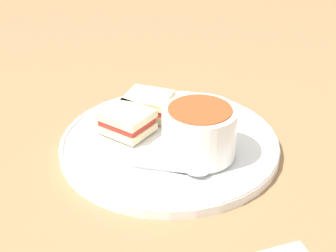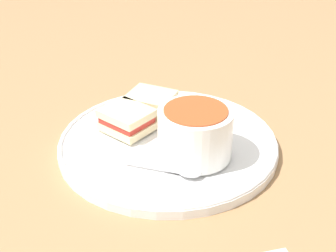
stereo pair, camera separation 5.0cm
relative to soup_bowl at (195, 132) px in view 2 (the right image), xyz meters
name	(u,v)px [view 2 (the right image)]	position (x,y,z in m)	size (l,w,h in m)	color
ground_plane	(168,148)	(0.04, 0.04, -0.06)	(2.40, 2.40, 0.00)	#9E754C
plate	(168,142)	(0.04, 0.04, -0.05)	(0.34, 0.34, 0.02)	white
soup_bowl	(195,132)	(0.00, 0.00, 0.00)	(0.11, 0.11, 0.08)	white
spoon	(183,171)	(-0.05, 0.01, -0.03)	(0.04, 0.11, 0.01)	silver
sandwich_half_near	(151,103)	(0.12, 0.08, -0.02)	(0.09, 0.09, 0.04)	beige
sandwich_half_far	(127,119)	(0.06, 0.11, -0.02)	(0.10, 0.10, 0.04)	beige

